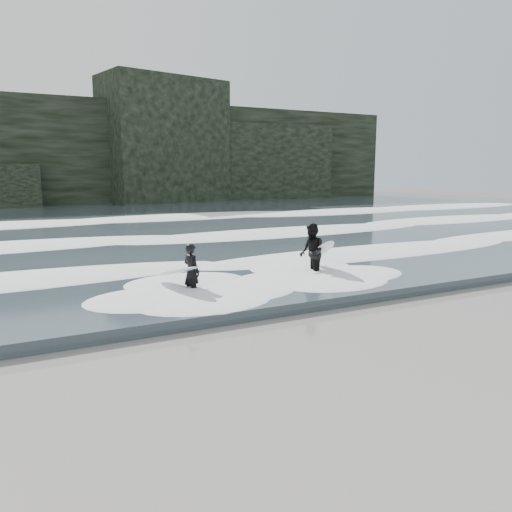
# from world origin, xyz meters

# --- Properties ---
(ground) EXTENTS (120.00, 120.00, 0.00)m
(ground) POSITION_xyz_m (0.00, 0.00, 0.00)
(ground) COLOR #7D5C59
(ground) RESTS_ON ground
(sea) EXTENTS (90.00, 52.00, 0.30)m
(sea) POSITION_xyz_m (0.00, 29.00, 0.15)
(sea) COLOR #333F48
(sea) RESTS_ON ground
(headland) EXTENTS (70.00, 9.00, 10.00)m
(headland) POSITION_xyz_m (0.00, 46.00, 5.00)
(headland) COLOR black
(headland) RESTS_ON ground
(foam_near) EXTENTS (60.00, 3.20, 0.20)m
(foam_near) POSITION_xyz_m (0.00, 9.00, 0.40)
(foam_near) COLOR white
(foam_near) RESTS_ON sea
(foam_mid) EXTENTS (60.00, 4.00, 0.24)m
(foam_mid) POSITION_xyz_m (0.00, 16.00, 0.42)
(foam_mid) COLOR white
(foam_mid) RESTS_ON sea
(foam_far) EXTENTS (60.00, 4.80, 0.30)m
(foam_far) POSITION_xyz_m (0.00, 25.00, 0.45)
(foam_far) COLOR white
(foam_far) RESTS_ON sea
(surfer_left) EXTENTS (1.14, 2.16, 1.53)m
(surfer_left) POSITION_xyz_m (-2.01, 5.69, 0.77)
(surfer_left) COLOR black
(surfer_left) RESTS_ON ground
(surfer_right) EXTENTS (1.36, 1.79, 1.84)m
(surfer_right) POSITION_xyz_m (2.27, 6.02, 0.92)
(surfer_right) COLOR black
(surfer_right) RESTS_ON ground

